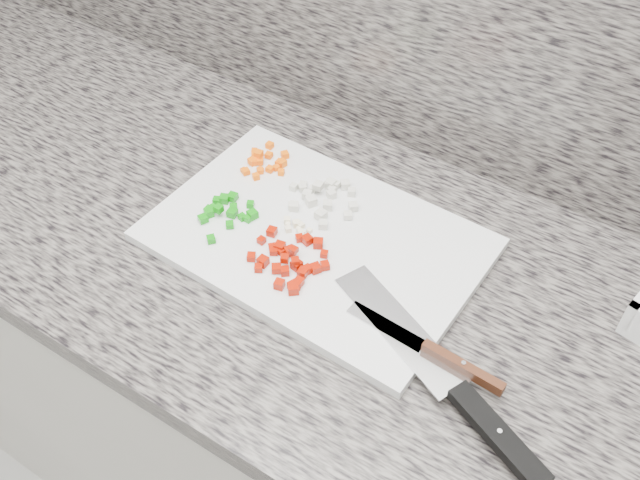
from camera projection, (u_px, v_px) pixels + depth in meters
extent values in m
cube|color=silver|center=(349.00, 433.00, 1.37)|extent=(3.92, 0.62, 0.86)
cube|color=#635E57|center=(358.00, 282.00, 1.04)|extent=(3.96, 0.64, 0.04)
cube|color=silver|center=(316.00, 239.00, 1.06)|extent=(0.49, 0.34, 0.02)
cube|color=#FF6105|center=(277.00, 168.00, 1.15)|extent=(0.01, 0.01, 0.01)
cube|color=#FF6105|center=(253.00, 161.00, 1.16)|extent=(0.02, 0.02, 0.01)
cube|color=#FF6105|center=(280.00, 163.00, 1.16)|extent=(0.01, 0.01, 0.01)
cube|color=#FF6105|center=(260.00, 170.00, 1.15)|extent=(0.01, 0.01, 0.01)
cube|color=#FF6105|center=(246.00, 171.00, 1.15)|extent=(0.02, 0.02, 0.01)
cube|color=#FF6105|center=(260.00, 161.00, 1.16)|extent=(0.02, 0.02, 0.01)
cube|color=#FF6105|center=(270.00, 169.00, 1.15)|extent=(0.01, 0.01, 0.01)
cube|color=#FF6105|center=(254.00, 151.00, 1.18)|extent=(0.01, 0.01, 0.01)
cube|color=#FF6105|center=(256.00, 177.00, 1.14)|extent=(0.01, 0.01, 0.01)
cube|color=#FF6105|center=(270.00, 145.00, 1.19)|extent=(0.01, 0.01, 0.01)
cube|color=#FF6105|center=(285.00, 155.00, 1.17)|extent=(0.02, 0.02, 0.01)
cube|color=#FF6105|center=(260.00, 171.00, 1.15)|extent=(0.01, 0.01, 0.01)
cube|color=#FF6105|center=(255.00, 155.00, 1.17)|extent=(0.02, 0.02, 0.01)
cube|color=#FF6105|center=(282.00, 163.00, 1.16)|extent=(0.01, 0.01, 0.01)
cube|color=#FF6105|center=(281.00, 172.00, 1.15)|extent=(0.01, 0.01, 0.01)
cube|color=#FF6105|center=(244.00, 170.00, 1.15)|extent=(0.01, 0.01, 0.01)
cube|color=#FF6105|center=(253.00, 161.00, 1.16)|extent=(0.02, 0.02, 0.01)
cube|color=#FF6105|center=(259.00, 154.00, 1.16)|extent=(0.01, 0.01, 0.01)
cube|color=#FF6105|center=(269.00, 155.00, 1.17)|extent=(0.01, 0.01, 0.01)
cube|color=beige|center=(353.00, 206.00, 1.09)|extent=(0.02, 0.02, 0.01)
cube|color=beige|center=(311.00, 201.00, 1.10)|extent=(0.02, 0.02, 0.01)
cube|color=beige|center=(313.00, 189.00, 1.12)|extent=(0.01, 0.01, 0.01)
cube|color=beige|center=(307.00, 195.00, 1.11)|extent=(0.02, 0.02, 0.01)
cube|color=beige|center=(330.00, 184.00, 1.12)|extent=(0.02, 0.02, 0.01)
cube|color=beige|center=(294.00, 187.00, 1.12)|extent=(0.01, 0.01, 0.01)
cube|color=beige|center=(292.00, 206.00, 1.09)|extent=(0.01, 0.01, 0.01)
cube|color=beige|center=(323.00, 224.00, 1.06)|extent=(0.02, 0.02, 0.01)
cube|color=beige|center=(331.00, 194.00, 1.11)|extent=(0.02, 0.02, 0.01)
cube|color=beige|center=(336.00, 184.00, 1.12)|extent=(0.01, 0.01, 0.01)
cube|color=beige|center=(321.00, 215.00, 1.07)|extent=(0.02, 0.02, 0.01)
cube|color=beige|center=(332.00, 190.00, 1.12)|extent=(0.01, 0.01, 0.01)
cube|color=beige|center=(331.00, 184.00, 1.12)|extent=(0.02, 0.02, 0.01)
cube|color=beige|center=(303.00, 185.00, 1.12)|extent=(0.01, 0.01, 0.01)
cube|color=beige|center=(318.00, 186.00, 1.10)|extent=(0.02, 0.02, 0.01)
cube|color=beige|center=(294.00, 206.00, 1.09)|extent=(0.02, 0.02, 0.01)
cube|color=beige|center=(327.00, 205.00, 1.09)|extent=(0.02, 0.02, 0.01)
cube|color=beige|center=(352.00, 192.00, 1.11)|extent=(0.02, 0.02, 0.01)
cube|color=beige|center=(345.00, 184.00, 1.12)|extent=(0.02, 0.02, 0.01)
cube|color=beige|center=(348.00, 215.00, 1.08)|extent=(0.02, 0.02, 0.01)
cube|color=beige|center=(303.00, 188.00, 1.12)|extent=(0.02, 0.02, 0.01)
cube|color=#0E850C|center=(232.00, 213.00, 1.08)|extent=(0.02, 0.02, 0.01)
cube|color=#0E850C|center=(224.00, 199.00, 1.10)|extent=(0.02, 0.02, 0.01)
cube|color=#0E850C|center=(230.00, 225.00, 1.06)|extent=(0.02, 0.02, 0.01)
cube|color=#0E850C|center=(233.00, 197.00, 1.10)|extent=(0.02, 0.02, 0.01)
cube|color=#0E850C|center=(233.00, 208.00, 1.09)|extent=(0.02, 0.02, 0.01)
cube|color=#0E850C|center=(209.00, 213.00, 1.08)|extent=(0.02, 0.02, 0.01)
cube|color=#0E850C|center=(219.00, 209.00, 1.07)|extent=(0.01, 0.01, 0.01)
cube|color=#0E850C|center=(252.00, 214.00, 1.08)|extent=(0.02, 0.02, 0.01)
cube|color=#0E850C|center=(212.00, 208.00, 1.09)|extent=(0.01, 0.01, 0.01)
cube|color=#0E850C|center=(248.00, 219.00, 1.07)|extent=(0.01, 0.01, 0.01)
cube|color=#0E850C|center=(250.00, 204.00, 1.09)|extent=(0.01, 0.01, 0.01)
cube|color=#0E850C|center=(217.00, 200.00, 1.10)|extent=(0.01, 0.01, 0.01)
cube|color=#0E850C|center=(209.00, 210.00, 1.08)|extent=(0.01, 0.01, 0.01)
cube|color=#0E850C|center=(211.00, 239.00, 1.04)|extent=(0.02, 0.02, 0.01)
cube|color=#0E850C|center=(203.00, 219.00, 1.07)|extent=(0.02, 0.02, 0.01)
cube|color=#0E850C|center=(242.00, 217.00, 1.07)|extent=(0.01, 0.01, 0.01)
cube|color=#9F1202|center=(307.00, 270.00, 1.00)|extent=(0.02, 0.02, 0.01)
cube|color=#9F1202|center=(280.00, 247.00, 1.03)|extent=(0.02, 0.02, 0.01)
cube|color=#9F1202|center=(276.00, 268.00, 1.00)|extent=(0.02, 0.02, 0.01)
cube|color=#9F1202|center=(251.00, 257.00, 1.02)|extent=(0.02, 0.02, 0.01)
cube|color=#9F1202|center=(274.00, 251.00, 1.03)|extent=(0.02, 0.02, 0.01)
cube|color=#9F1202|center=(299.00, 282.00, 0.99)|extent=(0.01, 0.01, 0.01)
cube|color=#9F1202|center=(294.00, 250.00, 1.01)|extent=(0.01, 0.01, 0.01)
cube|color=#9F1202|center=(272.00, 247.00, 1.03)|extent=(0.01, 0.01, 0.01)
cube|color=#9F1202|center=(290.00, 251.00, 1.02)|extent=(0.02, 0.02, 0.01)
cube|color=#9F1202|center=(324.00, 254.00, 1.02)|extent=(0.01, 0.01, 0.01)
cube|color=#9F1202|center=(281.00, 251.00, 1.03)|extent=(0.01, 0.01, 0.01)
cube|color=#9F1202|center=(295.00, 261.00, 1.00)|extent=(0.02, 0.02, 0.01)
cube|color=#9F1202|center=(325.00, 265.00, 1.01)|extent=(0.02, 0.02, 0.01)
cube|color=#9F1202|center=(297.00, 265.00, 1.01)|extent=(0.02, 0.02, 0.01)
cube|color=#9F1202|center=(263.00, 261.00, 1.01)|extent=(0.01, 0.01, 0.01)
cube|color=#9F1202|center=(303.00, 273.00, 1.00)|extent=(0.01, 0.01, 0.01)
cube|color=#9F1202|center=(307.00, 240.00, 1.04)|extent=(0.02, 0.02, 0.01)
cube|color=#9F1202|center=(261.00, 240.00, 1.04)|extent=(0.01, 0.01, 0.01)
cube|color=#9F1202|center=(285.00, 271.00, 1.00)|extent=(0.02, 0.02, 0.01)
cube|color=#9F1202|center=(299.00, 238.00, 1.04)|extent=(0.02, 0.02, 0.01)
cube|color=#9F1202|center=(285.00, 259.00, 1.00)|extent=(0.01, 0.01, 0.01)
cube|color=#9F1202|center=(294.00, 286.00, 0.98)|extent=(0.02, 0.02, 0.01)
cube|color=#9F1202|center=(318.00, 243.00, 1.03)|extent=(0.02, 0.02, 0.01)
cube|color=#9F1202|center=(272.00, 232.00, 1.05)|extent=(0.02, 0.02, 0.01)
cube|color=#9F1202|center=(293.00, 289.00, 0.98)|extent=(0.02, 0.02, 0.01)
cube|color=#9F1202|center=(259.00, 268.00, 1.00)|extent=(0.02, 0.02, 0.01)
cube|color=#9F1202|center=(279.00, 284.00, 0.98)|extent=(0.02, 0.02, 0.01)
cube|color=#9F1202|center=(315.00, 268.00, 1.00)|extent=(0.02, 0.02, 0.01)
cube|color=#F5E8BD|center=(297.00, 222.00, 1.07)|extent=(0.01, 0.01, 0.01)
cube|color=#F5E8BD|center=(301.00, 233.00, 1.05)|extent=(0.01, 0.01, 0.01)
cube|color=#F5E8BD|center=(288.00, 225.00, 1.07)|extent=(0.01, 0.01, 0.01)
cube|color=#F5E8BD|center=(287.00, 220.00, 1.07)|extent=(0.01, 0.01, 0.01)
cube|color=#F5E8BD|center=(301.00, 225.00, 1.06)|extent=(0.01, 0.01, 0.01)
cube|color=#F5E8BD|center=(288.00, 229.00, 1.06)|extent=(0.01, 0.01, 0.01)
cube|color=#F5E8BD|center=(301.00, 235.00, 1.05)|extent=(0.01, 0.01, 0.01)
cube|color=#F5E8BD|center=(296.00, 224.00, 1.07)|extent=(0.01, 0.01, 0.01)
cube|color=#F5E8BD|center=(309.00, 231.00, 1.06)|extent=(0.01, 0.01, 0.01)
cube|color=#F5E8BD|center=(301.00, 225.00, 1.06)|extent=(0.01, 0.01, 0.01)
cube|color=#F5E8BD|center=(299.00, 229.00, 1.06)|extent=(0.01, 0.01, 0.01)
cube|color=silver|center=(399.00, 328.00, 0.94)|extent=(0.23, 0.14, 0.00)
cube|color=black|center=(498.00, 435.00, 0.82)|extent=(0.15, 0.09, 0.02)
cylinder|color=silver|center=(500.00, 431.00, 0.82)|extent=(0.01, 0.01, 0.00)
cube|color=silver|center=(386.00, 327.00, 0.94)|extent=(0.11, 0.03, 0.00)
cube|color=#451E11|center=(463.00, 367.00, 0.89)|extent=(0.11, 0.02, 0.02)
cylinder|color=silver|center=(464.00, 363.00, 0.88)|extent=(0.01, 0.01, 0.00)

